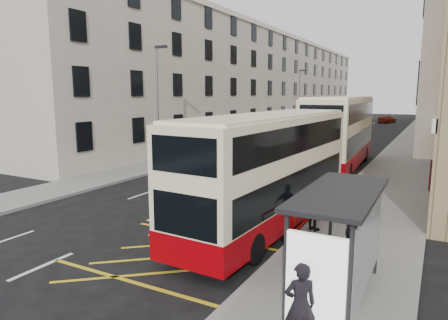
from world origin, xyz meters
The scene contains 20 objects.
ground centered at (0.00, 0.00, 0.00)m, with size 200.00×200.00×0.00m, color black.
pavement_right centered at (8.00, 30.00, 0.07)m, with size 4.00×120.00×0.15m, color slate.
pavement_left centered at (-7.50, 30.00, 0.07)m, with size 3.00×120.00×0.15m, color slate.
kerb_right centered at (6.00, 30.00, 0.07)m, with size 0.25×120.00×0.15m, color gray.
kerb_left centered at (-6.00, 30.00, 0.07)m, with size 0.25×120.00×0.15m, color gray.
road_markings centered at (0.00, 45.00, 0.01)m, with size 10.00×110.00×0.01m, color silver, non-canonical shape.
terrace_left centered at (-13.43, 45.50, 6.52)m, with size 9.18×79.00×13.25m.
bus_shelter centered at (8.34, -0.39, 2.14)m, with size 1.65×4.25×2.70m.
guard_railing centered at (6.25, 5.75, 0.86)m, with size 0.06×6.56×1.01m.
street_lamp_near centered at (-6.35, 12.00, 4.64)m, with size 0.93×0.18×8.00m.
street_lamp_far centered at (-6.35, 42.00, 4.64)m, with size 0.93×0.18×8.00m.
double_decker_front centered at (4.57, 4.66, 2.21)m, with size 3.06×11.00×4.34m.
double_decker_rear centered at (4.18, 18.27, 2.49)m, with size 3.32×12.34×4.88m.
pedestrian_near centered at (7.99, -2.24, 1.02)m, with size 0.64×0.42×1.74m, color black.
pedestrian_mid centered at (8.16, 2.62, 1.02)m, with size 0.84×0.66×1.73m, color black.
pedestrian_far centered at (6.35, 4.54, 0.95)m, with size 0.94×0.39×1.60m, color black.
white_van centered at (-3.25, 44.76, 0.79)m, with size 2.63×5.71×1.59m, color white.
car_silver centered at (-2.67, 51.09, 0.74)m, with size 1.76×4.37×1.49m, color #A8AAAF.
car_dark centered at (-3.58, 72.60, 0.69)m, with size 1.46×4.19×1.38m, color black.
car_red centered at (1.81, 66.33, 0.66)m, with size 1.84×4.52×1.31m, color maroon.
Camera 1 is at (10.11, -9.28, 5.09)m, focal length 32.00 mm.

